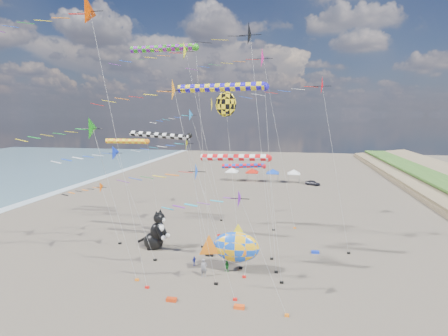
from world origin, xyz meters
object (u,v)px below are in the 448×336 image
cat_inflatable (155,229)px  fish_inflatable (235,247)px  child_green (227,266)px  child_blue (194,261)px  parked_car (313,183)px  person_adult (204,268)px

cat_inflatable → fish_inflatable: fish_inflatable is taller
child_green → child_blue: size_ratio=1.17×
fish_inflatable → parked_car: 49.33m
cat_inflatable → child_green: (9.67, -4.62, -1.90)m
cat_inflatable → person_adult: bearing=-26.5°
cat_inflatable → child_green: cat_inflatable is taller
fish_inflatable → person_adult: 3.84m
cat_inflatable → child_blue: cat_inflatable is taller
cat_inflatable → parked_car: (21.04, 43.55, -1.90)m
person_adult → child_green: 2.61m
parked_car → cat_inflatable: bearing=-178.1°
fish_inflatable → person_adult: (-2.97, -1.55, -1.87)m
child_green → child_blue: (-3.76, 0.87, -0.09)m
child_blue → parked_car: parked_car is taller
person_adult → child_blue: bearing=102.1°
parked_car → child_green: bearing=-165.6°
fish_inflatable → child_green: fish_inflatable is taller
fish_inflatable → child_green: size_ratio=5.47×
person_adult → parked_car: size_ratio=0.54×
fish_inflatable → child_blue: bearing=169.6°
child_blue → person_adult: bearing=-109.6°
cat_inflatable → fish_inflatable: size_ratio=0.77×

